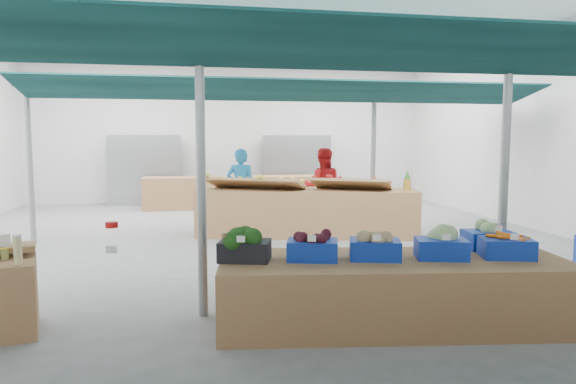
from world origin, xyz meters
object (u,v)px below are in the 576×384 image
object	(u,v)px
veg_counter	(393,291)
vendor_right	(323,187)
fruit_counter	(307,212)
vendor_left	(241,188)

from	to	relation	value
veg_counter	vendor_right	bearing A→B (deg)	90.17
fruit_counter	vendor_left	xyz separation A→B (m)	(-1.20, 1.10, 0.40)
veg_counter	vendor_right	world-z (taller)	vendor_right
fruit_counter	vendor_left	size ratio (longest dim) A/B	2.50
veg_counter	vendor_left	distance (m)	6.17
veg_counter	fruit_counter	size ratio (longest dim) A/B	0.82
veg_counter	fruit_counter	world-z (taller)	fruit_counter
veg_counter	fruit_counter	distance (m)	4.97
veg_counter	vendor_left	xyz separation A→B (m)	(-1.01, 6.07, 0.51)
vendor_right	veg_counter	bearing A→B (deg)	96.28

